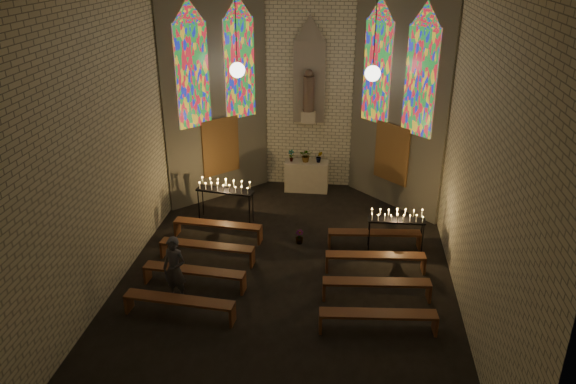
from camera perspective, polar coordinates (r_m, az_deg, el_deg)
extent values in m
plane|color=black|center=(13.82, -0.14, -8.86)|extent=(12.00, 12.00, 0.00)
cube|color=beige|center=(18.03, 2.19, 11.17)|extent=(8.00, 0.02, 7.00)
cube|color=beige|center=(6.96, -6.24, -11.22)|extent=(8.00, 0.02, 7.00)
cube|color=beige|center=(13.34, -17.55, 5.42)|extent=(0.02, 12.00, 7.00)
cube|color=beige|center=(12.47, 18.46, 4.03)|extent=(0.02, 12.00, 7.00)
cube|color=beige|center=(17.27, -7.45, 10.41)|extent=(2.72, 2.72, 7.00)
cube|color=beige|center=(16.81, 11.34, 9.78)|extent=(2.72, 2.72, 7.00)
cube|color=#4C3F8C|center=(16.63, -9.68, 11.52)|extent=(0.78, 0.78, 3.00)
cube|color=#4C3F8C|center=(17.45, -4.94, 12.34)|extent=(0.78, 0.78, 3.00)
cube|color=#4C3F8C|center=(17.11, 9.05, 11.91)|extent=(0.78, 0.78, 3.00)
cube|color=#4C3F8C|center=(16.08, 13.30, 10.80)|extent=(0.78, 0.78, 3.00)
cube|color=brown|center=(17.63, -6.85, 4.62)|extent=(0.95, 0.95, 1.80)
cube|color=brown|center=(17.21, 10.49, 3.89)|extent=(0.95, 0.95, 1.80)
cube|color=gray|center=(17.95, 2.17, 11.11)|extent=(1.00, 0.12, 2.60)
cone|color=gray|center=(17.66, 2.25, 16.34)|extent=(1.00, 1.00, 0.80)
cube|color=beige|center=(18.10, 2.08, 7.62)|extent=(0.45, 0.30, 0.40)
cylinder|color=brown|center=(17.90, 2.11, 9.92)|extent=(0.36, 0.36, 1.10)
sphere|color=brown|center=(17.75, 2.15, 11.96)|extent=(0.26, 0.26, 0.26)
sphere|color=white|center=(16.31, -5.17, 12.23)|extent=(0.44, 0.44, 0.44)
cylinder|color=black|center=(16.08, -5.36, 17.12)|extent=(0.02, 0.02, 2.80)
sphere|color=white|center=(15.98, 8.60, 11.82)|extent=(0.44, 0.44, 0.44)
cylinder|color=black|center=(15.75, 8.92, 16.80)|extent=(0.02, 0.02, 2.80)
cube|color=beige|center=(18.42, 1.90, 1.65)|extent=(1.40, 0.60, 1.00)
imported|color=#4C723F|center=(18.19, 0.33, 3.73)|extent=(0.24, 0.20, 0.39)
imported|color=#4C723F|center=(18.14, 1.87, 3.74)|extent=(0.44, 0.39, 0.44)
imported|color=#4C723F|center=(18.13, 3.19, 3.59)|extent=(0.22, 0.19, 0.38)
imported|color=#4C723F|center=(15.28, 1.16, -4.57)|extent=(0.24, 0.24, 0.39)
cube|color=black|center=(16.26, -6.42, 0.13)|extent=(1.71, 0.64, 0.05)
cylinder|color=black|center=(16.62, -9.06, -1.34)|extent=(0.03, 0.03, 0.94)
cylinder|color=black|center=(16.08, -3.95, -1.98)|extent=(0.03, 0.03, 0.94)
cylinder|color=black|center=(16.88, -8.63, -0.90)|extent=(0.03, 0.03, 0.94)
cylinder|color=black|center=(16.35, -3.59, -1.52)|extent=(0.03, 0.03, 0.94)
cube|color=black|center=(14.96, 10.98, -2.86)|extent=(1.49, 0.39, 0.05)
cylinder|color=black|center=(14.97, 8.24, -4.50)|extent=(0.03, 0.03, 0.84)
cylinder|color=black|center=(15.12, 13.52, -4.65)|extent=(0.03, 0.03, 0.84)
cylinder|color=black|center=(15.22, 8.20, -4.00)|extent=(0.03, 0.03, 0.84)
cylinder|color=black|center=(15.37, 13.40, -4.16)|extent=(0.03, 0.03, 0.84)
cube|color=brown|center=(15.53, -7.17, -3.24)|extent=(2.48, 0.55, 0.06)
cube|color=brown|center=(16.03, -11.20, -3.51)|extent=(0.09, 0.35, 0.44)
cube|color=brown|center=(15.31, -2.86, -4.41)|extent=(0.09, 0.35, 0.44)
cube|color=brown|center=(15.14, 8.78, -4.10)|extent=(2.48, 0.55, 0.06)
cube|color=brown|center=(15.14, 4.21, -4.80)|extent=(0.09, 0.35, 0.44)
cube|color=brown|center=(15.43, 13.16, -4.83)|extent=(0.09, 0.35, 0.44)
cube|color=brown|center=(14.51, -8.26, -5.39)|extent=(2.48, 0.55, 0.06)
cube|color=brown|center=(15.03, -12.54, -5.59)|extent=(0.09, 0.35, 0.44)
cube|color=brown|center=(14.29, -3.65, -6.68)|extent=(0.09, 0.35, 0.44)
cube|color=brown|center=(14.09, 8.88, -6.39)|extent=(2.48, 0.55, 0.06)
cube|color=brown|center=(14.10, 3.95, -7.14)|extent=(0.09, 0.35, 0.44)
cube|color=brown|center=(14.40, 13.60, -7.12)|extent=(0.09, 0.35, 0.44)
cube|color=brown|center=(13.52, -9.53, -7.85)|extent=(2.48, 0.55, 0.06)
cube|color=brown|center=(14.07, -14.08, -7.97)|extent=(0.09, 0.35, 0.44)
cube|color=brown|center=(13.29, -4.57, -9.30)|extent=(0.09, 0.35, 0.44)
cube|color=brown|center=(13.07, 9.01, -9.04)|extent=(2.48, 0.55, 0.06)
cube|color=brown|center=(13.09, 3.66, -9.84)|extent=(0.09, 0.35, 0.44)
cube|color=brown|center=(13.39, 14.11, -9.76)|extent=(0.09, 0.35, 0.44)
cube|color=brown|center=(12.56, -11.02, -10.70)|extent=(2.48, 0.55, 0.06)
cube|color=brown|center=(13.15, -15.87, -10.67)|extent=(0.09, 0.35, 0.44)
cube|color=brown|center=(12.33, -5.65, -12.33)|extent=(0.09, 0.35, 0.44)
cube|color=brown|center=(12.08, 9.16, -12.13)|extent=(2.48, 0.55, 0.06)
cube|color=brown|center=(12.11, 3.31, -12.99)|extent=(0.09, 0.35, 0.44)
cube|color=brown|center=(12.42, 14.72, -12.82)|extent=(0.09, 0.35, 0.44)
imported|color=#44444D|center=(12.98, -11.43, -7.68)|extent=(0.65, 0.51, 1.57)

